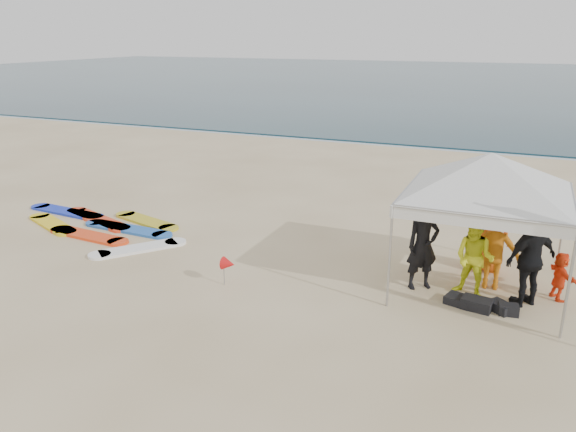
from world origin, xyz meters
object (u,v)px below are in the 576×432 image
(person_orange_a, at_px, (494,247))
(canopy_tent, at_px, (492,153))
(marker_pennant, at_px, (229,264))
(person_yellow, at_px, (474,258))
(person_seated, at_px, (560,276))
(person_black_b, at_px, (531,259))
(surfboard_spread, at_px, (101,226))
(person_orange_b, at_px, (488,231))
(person_black_a, at_px, (423,245))

(person_orange_a, height_order, canopy_tent, canopy_tent)
(person_orange_a, xyz_separation_m, marker_pennant, (-5.07, -2.11, -0.40))
(person_yellow, bearing_deg, person_seated, 34.21)
(person_black_b, xyz_separation_m, surfboard_spread, (-10.83, 0.38, -0.92))
(person_orange_a, height_order, person_orange_b, person_orange_b)
(person_black_b, bearing_deg, marker_pennant, -28.77)
(canopy_tent, bearing_deg, person_seated, 4.00)
(person_orange_b, bearing_deg, canopy_tent, 86.07)
(person_black_b, relative_size, marker_pennant, 3.00)
(person_orange_a, bearing_deg, surfboard_spread, -2.35)
(person_black_b, xyz_separation_m, canopy_tent, (-0.93, 0.40, 1.91))
(person_yellow, distance_m, person_orange_b, 1.50)
(person_black_a, bearing_deg, person_orange_b, 15.65)
(person_seated, height_order, surfboard_spread, person_seated)
(person_black_a, height_order, person_orange_a, person_black_a)
(person_orange_b, relative_size, canopy_tent, 0.43)
(person_black_a, xyz_separation_m, surfboard_spread, (-8.79, 0.41, -0.91))
(person_orange_b, bearing_deg, person_yellow, 83.53)
(canopy_tent, bearing_deg, person_yellow, -101.29)
(person_black_a, bearing_deg, person_orange_a, -12.72)
(person_yellow, bearing_deg, person_orange_a, 76.73)
(person_seated, distance_m, canopy_tent, 2.82)
(person_orange_a, distance_m, marker_pennant, 5.50)
(person_yellow, height_order, marker_pennant, person_yellow)
(surfboard_spread, bearing_deg, person_black_b, -2.00)
(surfboard_spread, bearing_deg, person_seated, 0.64)
(person_orange_a, distance_m, person_black_b, 0.89)
(person_orange_b, distance_m, canopy_tent, 2.20)
(person_black_b, relative_size, surfboard_spread, 0.33)
(person_black_b, bearing_deg, person_orange_b, -102.43)
(person_orange_b, bearing_deg, person_black_b, 120.13)
(surfboard_spread, bearing_deg, person_black_a, -2.66)
(person_yellow, distance_m, canopy_tent, 2.09)
(person_orange_a, relative_size, person_orange_b, 0.95)
(person_yellow, distance_m, marker_pennant, 4.99)
(person_black_b, xyz_separation_m, person_orange_b, (-0.89, 1.45, -0.02))
(person_orange_a, relative_size, person_seated, 1.80)
(person_black_a, relative_size, canopy_tent, 0.43)
(person_yellow, xyz_separation_m, canopy_tent, (0.09, 0.43, 2.05))
(person_yellow, relative_size, person_orange_a, 0.92)
(marker_pennant, bearing_deg, person_yellow, 17.68)
(canopy_tent, xyz_separation_m, marker_pennant, (-4.83, -1.95, -2.37))
(marker_pennant, bearing_deg, person_black_b, 15.04)
(person_orange_b, bearing_deg, marker_pennant, 30.35)
(person_orange_b, height_order, person_seated, person_orange_b)
(person_orange_a, xyz_separation_m, canopy_tent, (-0.24, -0.16, 1.97))
(person_seated, relative_size, canopy_tent, 0.23)
(person_black_a, height_order, surfboard_spread, person_black_a)
(person_orange_b, xyz_separation_m, person_seated, (1.47, -0.95, -0.44))
(person_black_a, relative_size, person_seated, 1.89)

